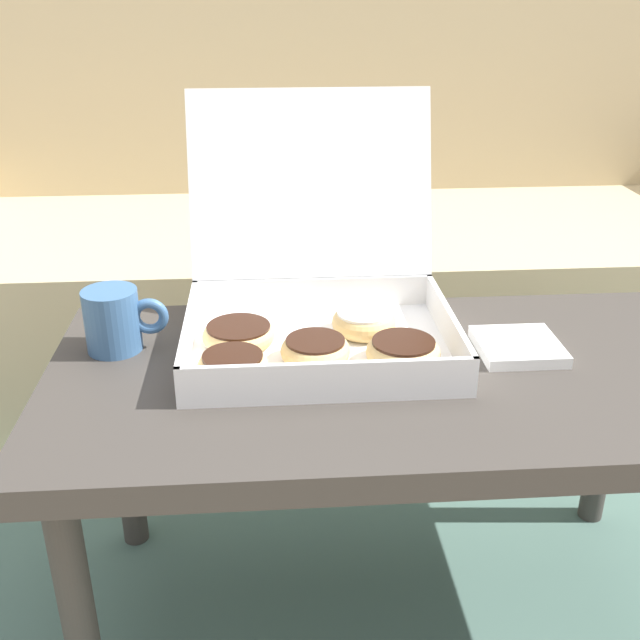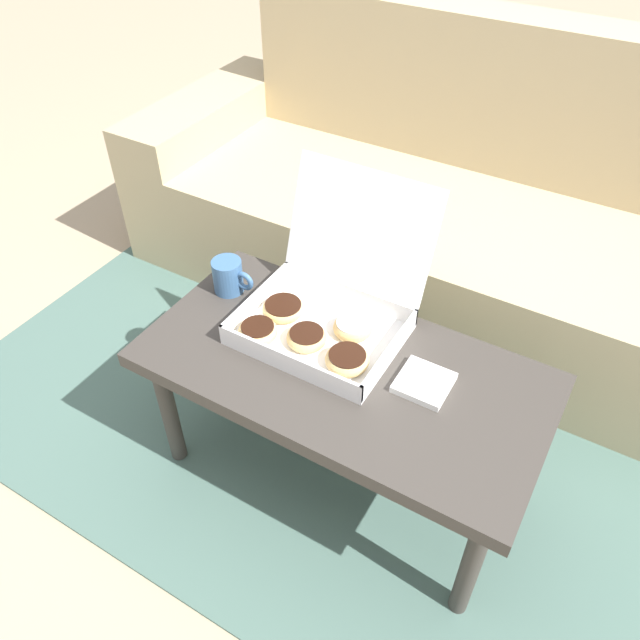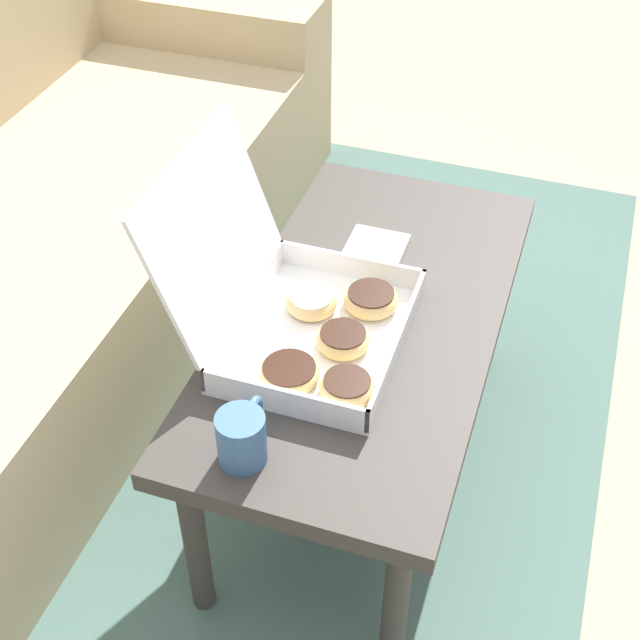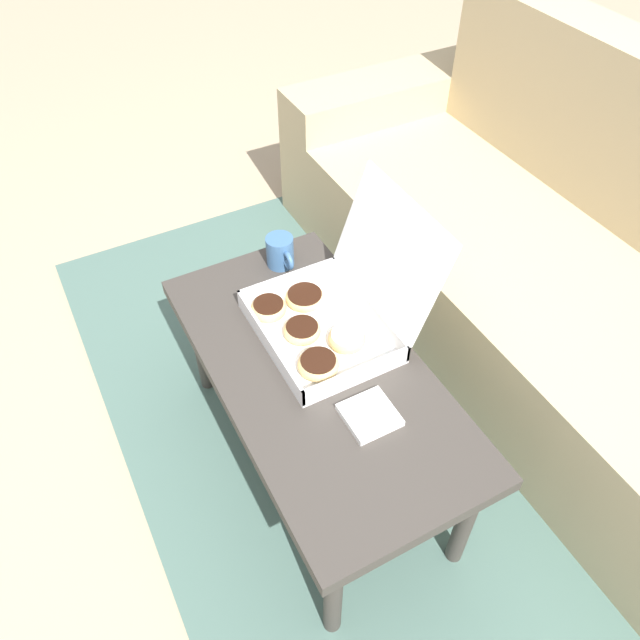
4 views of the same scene
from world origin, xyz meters
TOP-DOWN VIEW (x-y plane):
  - ground_plane at (0.00, 0.00)m, footprint 12.00×12.00m
  - area_rug at (0.00, 0.30)m, footprint 2.53×1.84m
  - coffee_table at (0.00, -0.11)m, footprint 0.97×0.49m
  - pastry_box at (-0.10, -0.03)m, footprint 0.39×0.40m
  - coffee_mug at (-0.39, -0.02)m, footprint 0.12×0.08m
  - napkin_stack at (0.19, -0.08)m, footprint 0.12×0.12m

SIDE VIEW (x-z plane):
  - ground_plane at x=0.00m, z-range 0.00..0.00m
  - area_rug at x=0.00m, z-range 0.00..0.01m
  - coffee_table at x=0.00m, z-range 0.17..0.61m
  - napkin_stack at x=0.19m, z-range 0.44..0.46m
  - coffee_mug at x=-0.39m, z-range 0.44..0.54m
  - pastry_box at x=-0.10m, z-range 0.33..0.67m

